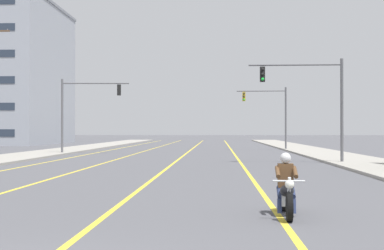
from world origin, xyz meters
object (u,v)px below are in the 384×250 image
object	(u,v)px
motorcycle_with_rider	(286,191)
traffic_signal_mid_right	(271,109)
traffic_signal_near_right	(314,94)
traffic_signal_near_left	(82,104)

from	to	relation	value
motorcycle_with_rider	traffic_signal_mid_right	size ratio (longest dim) A/B	0.35
motorcycle_with_rider	traffic_signal_near_right	size ratio (longest dim) A/B	0.35
motorcycle_with_rider	traffic_signal_near_left	bearing A→B (deg)	112.00
traffic_signal_near_right	traffic_signal_near_left	xyz separation A→B (m)	(-16.89, 12.03, 0.00)
traffic_signal_near_right	traffic_signal_near_left	distance (m)	20.74
traffic_signal_near_right	traffic_signal_near_left	world-z (taller)	same
traffic_signal_near_right	traffic_signal_mid_right	size ratio (longest dim) A/B	1.00
traffic_signal_near_right	traffic_signal_mid_right	bearing A→B (deg)	90.94
traffic_signal_near_right	traffic_signal_near_left	size ratio (longest dim) A/B	1.00
traffic_signal_near_left	traffic_signal_mid_right	bearing A→B (deg)	29.88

